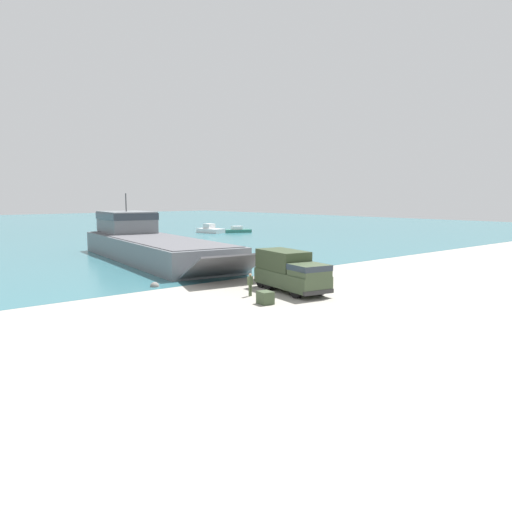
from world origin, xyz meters
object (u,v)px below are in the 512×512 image
Objects in this scene: landing_craft at (148,242)px; moored_boat_a at (235,230)px; military_truck at (291,271)px; moored_boat_b at (210,230)px; soldier_on_ramp at (250,283)px; cargo_crate at (265,298)px.

moored_boat_a is at bearing 46.58° from landing_craft.
moored_boat_b is (31.43, 55.57, -1.00)m from military_truck.
soldier_on_ramp is (-3.57, 0.67, -0.62)m from military_truck.
moored_boat_a is at bearing 129.67° from soldier_on_ramp.
soldier_on_ramp is 65.86m from moored_boat_a.
moored_boat_b is at bearing 134.11° from soldier_on_ramp.
landing_craft reaches higher than cargo_crate.
landing_craft is 28.91m from cargo_crate.
moored_boat_a is 6.65× the size of cargo_crate.
military_truck is at bearing 50.65° from moored_boat_b.
cargo_crate is (-6.15, -28.21, -1.50)m from landing_craft.
landing_craft is at bearing -173.47° from military_truck.
soldier_on_ramp reaches higher than cargo_crate.
moored_boat_a is at bearing 53.80° from cargo_crate.
military_truck is at bearing 65.97° from soldier_on_ramp.
military_truck is 1.23× the size of moored_boat_b.
moored_boat_a is (36.03, 53.29, -1.18)m from military_truck.
moored_boat_a is at bearing 156.05° from military_truck.
soldier_on_ramp is 1.62× the size of cargo_crate.
landing_craft is at bearing 34.82° from moored_boat_b.
landing_craft is 20.43× the size of soldier_on_ramp.
landing_craft reaches higher than military_truck.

